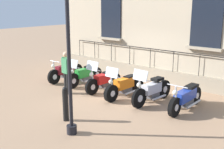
% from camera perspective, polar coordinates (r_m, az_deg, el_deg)
% --- Properties ---
extents(ground_plane, '(60.00, 60.00, 0.00)m').
position_cam_1_polar(ground_plane, '(11.31, 1.35, -3.54)').
color(ground_plane, '#9E7A5B').
extents(building_facade, '(0.82, 11.09, 7.26)m').
position_cam_1_polar(building_facade, '(12.96, 9.18, 14.44)').
color(building_facade, tan).
rests_on(building_facade, ground_plane).
extents(motorcycle_maroon, '(2.10, 0.61, 1.02)m').
position_cam_1_polar(motorcycle_maroon, '(12.98, -9.38, 0.65)').
color(motorcycle_maroon, black).
rests_on(motorcycle_maroon, ground_plane).
extents(motorcycle_green, '(2.11, 0.62, 1.22)m').
position_cam_1_polar(motorcycle_green, '(12.27, -5.61, -0.08)').
color(motorcycle_green, black).
rests_on(motorcycle_green, ground_plane).
extents(motorcycle_red, '(1.94, 0.72, 1.33)m').
position_cam_1_polar(motorcycle_red, '(11.27, -1.78, -1.27)').
color(motorcycle_red, black).
rests_on(motorcycle_red, ground_plane).
extents(motorcycle_orange, '(2.18, 0.69, 1.26)m').
position_cam_1_polar(motorcycle_orange, '(10.59, 2.55, -2.34)').
color(motorcycle_orange, black).
rests_on(motorcycle_orange, ground_plane).
extents(motorcycle_silver, '(2.17, 0.70, 1.32)m').
position_cam_1_polar(motorcycle_silver, '(10.04, 8.11, -3.24)').
color(motorcycle_silver, black).
rests_on(motorcycle_silver, ground_plane).
extents(motorcycle_blue, '(2.15, 0.69, 1.00)m').
position_cam_1_polar(motorcycle_blue, '(9.62, 14.81, -4.65)').
color(motorcycle_blue, black).
rests_on(motorcycle_blue, ground_plane).
extents(lamppost, '(0.31, 1.01, 4.79)m').
position_cam_1_polar(lamppost, '(7.13, -9.14, 13.35)').
color(lamppost, black).
rests_on(lamppost, ground_plane).
extents(bollard, '(0.18, 0.18, 1.07)m').
position_cam_1_polar(bollard, '(8.57, -9.44, -5.88)').
color(bollard, black).
rests_on(bollard, ground_plane).
extents(pedestrian_standing, '(0.27, 0.53, 1.68)m').
position_cam_1_polar(pedestrian_standing, '(10.99, -9.26, 0.88)').
color(pedestrian_standing, black).
rests_on(pedestrian_standing, ground_plane).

